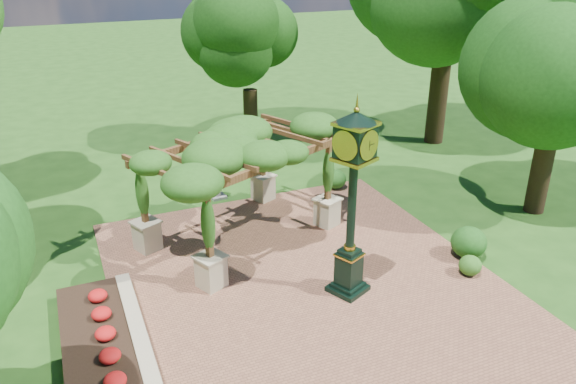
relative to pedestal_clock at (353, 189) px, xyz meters
name	(u,v)px	position (x,y,z in m)	size (l,w,h in m)	color
ground	(327,308)	(-0.84, -0.44, -2.98)	(120.00, 120.00, 0.00)	#1E4714
brick_plaza	(310,287)	(-0.84, 0.56, -2.96)	(10.00, 12.00, 0.04)	brown
border_wall	(139,336)	(-5.44, 0.06, -2.78)	(0.35, 5.00, 0.40)	#C6B793
flower_bed	(98,347)	(-6.34, 0.06, -2.80)	(1.50, 5.00, 0.36)	red
pedestal_clock	(353,189)	(0.00, 0.00, 0.00)	(1.30, 1.30, 4.99)	black
pergola	(238,149)	(-1.62, 3.96, -0.05)	(6.61, 5.53, 3.57)	#C4B792
sundial	(217,187)	(-1.45, 7.14, -2.56)	(0.60, 0.60, 0.97)	gray
shrub_front	(470,265)	(3.49, -0.62, -2.66)	(0.63, 0.63, 0.56)	#2B5F1B
shrub_mid	(469,242)	(4.08, 0.18, -2.48)	(1.03, 1.03, 0.93)	#1B4B15
shrub_back	(336,179)	(2.86, 6.17, -2.59)	(0.78, 0.78, 0.71)	#26601C
tree_north	(249,43)	(1.60, 12.00, 1.61)	(3.81, 3.81, 6.70)	#2E2112
tree_east_near	(564,57)	(8.28, 1.81, 2.28)	(4.50, 4.50, 7.66)	#352415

